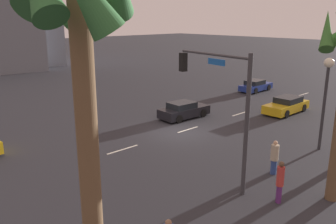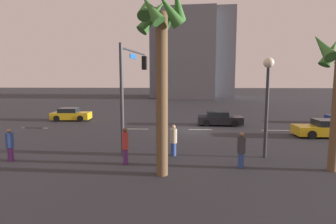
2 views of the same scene
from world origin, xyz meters
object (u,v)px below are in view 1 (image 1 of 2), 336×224
Objects in this scene: car_2 at (184,110)px; pedestrian_0 at (280,181)px; streetlamp at (326,86)px; car_3 at (256,86)px; pedestrian_2 at (274,157)px; traffic_signal at (222,95)px; palm_tree_2 at (84,79)px; car_0 at (286,105)px.

pedestrian_0 reaches higher than car_2.
car_3 is at bearing -134.17° from streetlamp.
car_3 is 2.25× the size of pedestrian_0.
car_3 is 21.07m from pedestrian_2.
traffic_signal is 10.61m from palm_tree_2.
streetlamp is (12.01, 12.37, 3.33)m from car_3.
traffic_signal is at bearing -155.34° from palm_tree_2.
car_2 is at bearing -84.09° from streetlamp.
car_3 is 22.83m from traffic_signal.
pedestrian_0 is (6.41, 11.97, 0.41)m from car_2.
streetlamp is at bearing -170.64° from palm_tree_2.
palm_tree_2 is (9.63, 1.21, 5.63)m from pedestrian_0.
car_3 is 24.00m from pedestrian_0.
pedestrian_2 reaches higher than car_2.
streetlamp is at bearing 179.26° from pedestrian_2.
traffic_signal reaches higher than pedestrian_2.
car_0 is 0.84× the size of streetlamp.
car_3 is (-5.71, -6.73, -0.05)m from car_0.
car_0 is 8.76m from car_2.
car_2 is 2.37× the size of pedestrian_2.
palm_tree_2 is (23.42, 8.46, 6.03)m from car_0.
streetlamp is at bearing 95.91° from car_2.
car_2 is 10.92m from streetlamp.
pedestrian_0 is at bearing 27.73° from car_0.
streetlamp is 8.18m from pedestrian_0.
streetlamp reaches higher than car_2.
car_3 is at bearing -152.46° from palm_tree_2.
car_0 is at bearing -160.14° from palm_tree_2.
traffic_signal is at bearing 53.15° from car_2.
pedestrian_2 is (4.01, 10.30, 0.32)m from car_2.
car_0 is 0.73× the size of traffic_signal.
pedestrian_2 is (5.08, -0.07, -2.97)m from streetlamp.
car_3 is at bearing -171.28° from car_2.
pedestrian_2 is 0.20× the size of palm_tree_2.
car_0 is 15.07m from traffic_signal.
palm_tree_2 reaches higher than traffic_signal.
pedestrian_0 is 2.93m from pedestrian_2.
pedestrian_2 is at bearing 35.74° from car_3.
car_2 is 0.77× the size of streetlamp.
traffic_signal is (6.65, 8.87, 3.65)m from car_2.
streetlamp is (-7.72, 1.49, -0.36)m from traffic_signal.
traffic_signal reaches higher than pedestrian_0.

